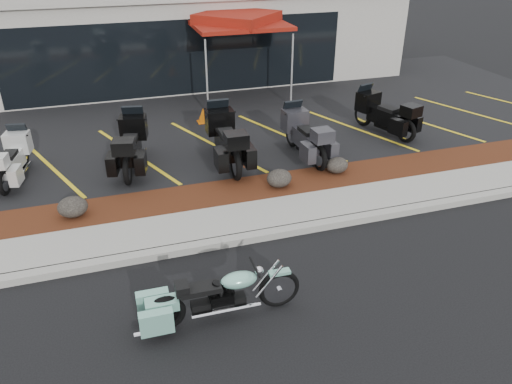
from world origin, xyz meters
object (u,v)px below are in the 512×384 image
object	(u,v)px
popup_canopy	(237,21)
touring_white	(21,146)
traffic_cone	(203,115)
hero_cruiser	(279,284)

from	to	relation	value
popup_canopy	touring_white	bearing A→B (deg)	-147.84
traffic_cone	popup_canopy	world-z (taller)	popup_canopy
hero_cruiser	traffic_cone	world-z (taller)	hero_cruiser
popup_canopy	traffic_cone	bearing A→B (deg)	-127.44
touring_white	traffic_cone	bearing A→B (deg)	-58.71
traffic_cone	popup_canopy	bearing A→B (deg)	51.25
touring_white	popup_canopy	size ratio (longest dim) A/B	0.63
touring_white	popup_canopy	distance (m)	8.25
touring_white	popup_canopy	world-z (taller)	popup_canopy
touring_white	traffic_cone	xyz separation A→B (m)	(5.08, 1.87, -0.36)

